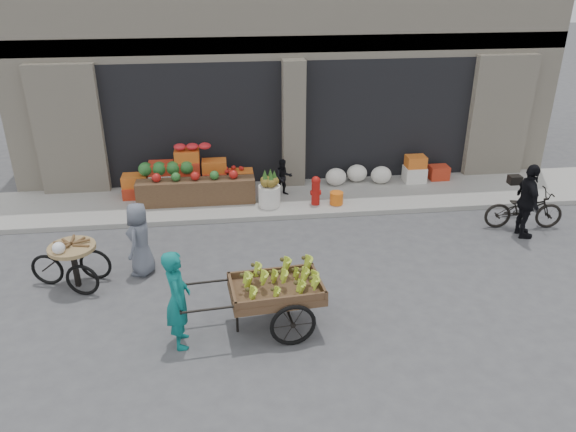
{
  "coord_description": "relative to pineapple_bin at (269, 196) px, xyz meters",
  "views": [
    {
      "loc": [
        -1.78,
        -8.59,
        5.6
      ],
      "look_at": [
        -0.64,
        0.89,
        1.1
      ],
      "focal_mm": 35.0,
      "sensor_mm": 36.0,
      "label": 1
    }
  ],
  "objects": [
    {
      "name": "orange_bucket",
      "position": [
        1.6,
        -0.1,
        -0.1
      ],
      "size": [
        0.32,
        0.32,
        0.3
      ],
      "primitive_type": "cylinder",
      "color": "orange",
      "rests_on": "sidewalk"
    },
    {
      "name": "sidewalk",
      "position": [
        0.75,
        0.5,
        -0.31
      ],
      "size": [
        18.0,
        2.2,
        0.12
      ],
      "primitive_type": "cube",
      "color": "gray",
      "rests_on": "ground"
    },
    {
      "name": "pineapple_bin",
      "position": [
        0.0,
        0.0,
        0.0
      ],
      "size": [
        0.52,
        0.52,
        0.5
      ],
      "primitive_type": "cylinder",
      "color": "silver",
      "rests_on": "sidewalk"
    },
    {
      "name": "cyclist",
      "position": [
        5.32,
        -2.01,
        0.45
      ],
      "size": [
        0.51,
        1.0,
        1.64
      ],
      "primitive_type": "imported",
      "rotation": [
        0.0,
        0.0,
        1.45
      ],
      "color": "black",
      "rests_on": "ground"
    },
    {
      "name": "bicycle",
      "position": [
        5.52,
        -1.61,
        0.08
      ],
      "size": [
        1.77,
        0.8,
        0.9
      ],
      "primitive_type": "imported",
      "rotation": [
        0.0,
        0.0,
        1.45
      ],
      "color": "black",
      "rests_on": "ground"
    },
    {
      "name": "ground",
      "position": [
        0.75,
        -3.6,
        -0.37
      ],
      "size": [
        80.0,
        80.0,
        0.0
      ],
      "primitive_type": "plane",
      "color": "#424244",
      "rests_on": "ground"
    },
    {
      "name": "tricycle_cart",
      "position": [
        -3.83,
        -2.93,
        0.2
      ],
      "size": [
        1.46,
        1.01,
        0.95
      ],
      "rotation": [
        0.0,
        0.0,
        -0.23
      ],
      "color": "#9E7F51",
      "rests_on": "ground"
    },
    {
      "name": "fruit_display",
      "position": [
        -1.73,
        0.78,
        0.3
      ],
      "size": [
        3.1,
        1.12,
        1.24
      ],
      "color": "#B73019",
      "rests_on": "sidewalk"
    },
    {
      "name": "right_bay_goods",
      "position": [
        3.36,
        1.1,
        0.04
      ],
      "size": [
        3.35,
        0.6,
        0.7
      ],
      "color": "silver",
      "rests_on": "sidewalk"
    },
    {
      "name": "fire_hydrant",
      "position": [
        1.1,
        -0.05,
        0.13
      ],
      "size": [
        0.22,
        0.22,
        0.71
      ],
      "color": "#A5140F",
      "rests_on": "sidewalk"
    },
    {
      "name": "seated_person",
      "position": [
        0.4,
        0.6,
        0.21
      ],
      "size": [
        0.51,
        0.43,
        0.93
      ],
      "primitive_type": "imported",
      "rotation": [
        0.0,
        0.0,
        0.17
      ],
      "color": "black",
      "rests_on": "sidewalk"
    },
    {
      "name": "building",
      "position": [
        0.75,
        4.43,
        3.0
      ],
      "size": [
        14.0,
        6.45,
        7.0
      ],
      "color": "beige",
      "rests_on": "ground"
    },
    {
      "name": "vendor_grey",
      "position": [
        -2.68,
        -2.59,
        0.35
      ],
      "size": [
        0.62,
        0.8,
        1.45
      ],
      "primitive_type": "imported",
      "rotation": [
        0.0,
        0.0,
        -1.82
      ],
      "color": "slate",
      "rests_on": "ground"
    },
    {
      "name": "vendor_woman",
      "position": [
        -1.84,
        -4.87,
        0.45
      ],
      "size": [
        0.46,
        0.64,
        1.64
      ],
      "primitive_type": "imported",
      "rotation": [
        0.0,
        0.0,
        1.68
      ],
      "color": "#0E6B67",
      "rests_on": "ground"
    },
    {
      "name": "banana_cart",
      "position": [
        -0.36,
        -4.63,
        0.39
      ],
      "size": [
        2.57,
        1.24,
        1.04
      ],
      "rotation": [
        0.0,
        0.0,
        0.09
      ],
      "color": "brown",
      "rests_on": "ground"
    }
  ]
}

